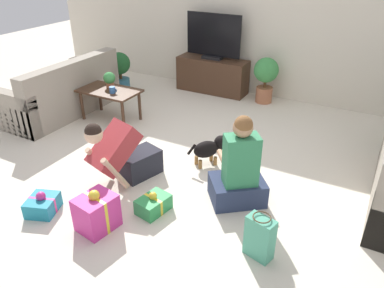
{
  "coord_description": "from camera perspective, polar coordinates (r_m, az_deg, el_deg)",
  "views": [
    {
      "loc": [
        1.88,
        -3.26,
        2.29
      ],
      "look_at": [
        0.25,
        -0.26,
        0.45
      ],
      "focal_mm": 35.0,
      "sensor_mm": 36.0,
      "label": 1
    }
  ],
  "objects": [
    {
      "name": "tv",
      "position": [
        6.37,
        3.27,
        15.72
      ],
      "size": [
        0.96,
        0.2,
        0.74
      ],
      "color": "black",
      "rests_on": "tv_console"
    },
    {
      "name": "mug",
      "position": [
        5.33,
        -12.02,
        8.07
      ],
      "size": [
        0.12,
        0.08,
        0.09
      ],
      "color": "#386BAD",
      "rests_on": "coffee_table"
    },
    {
      "name": "potted_plant_back_right",
      "position": [
        6.12,
        11.16,
        10.16
      ],
      "size": [
        0.39,
        0.39,
        0.73
      ],
      "color": "#A36042",
      "rests_on": "ground_plane"
    },
    {
      "name": "tabletop_plant",
      "position": [
        5.55,
        -12.47,
        9.65
      ],
      "size": [
        0.17,
        0.17,
        0.22
      ],
      "color": "#A36042",
      "rests_on": "coffee_table"
    },
    {
      "name": "potted_plant_corner_left",
      "position": [
        6.74,
        -10.95,
        11.22
      ],
      "size": [
        0.38,
        0.38,
        0.65
      ],
      "color": "#336B84",
      "rests_on": "ground_plane"
    },
    {
      "name": "dog",
      "position": [
        4.31,
        2.87,
        -0.57
      ],
      "size": [
        0.36,
        0.44,
        0.33
      ],
      "rotation": [
        0.0,
        0.0,
        2.48
      ],
      "color": "black",
      "rests_on": "ground_plane"
    },
    {
      "name": "wall_back",
      "position": [
        6.27,
        11.32,
        18.71
      ],
      "size": [
        8.4,
        0.06,
        2.6
      ],
      "color": "beige",
      "rests_on": "ground_plane"
    },
    {
      "name": "coffee_table",
      "position": [
        5.5,
        -12.45,
        7.47
      ],
      "size": [
        0.86,
        0.51,
        0.45
      ],
      "color": "#472D1E",
      "rests_on": "ground_plane"
    },
    {
      "name": "ground_plane",
      "position": [
        4.41,
        -1.19,
        -3.0
      ],
      "size": [
        16.0,
        16.0,
        0.0
      ],
      "primitive_type": "plane",
      "color": "beige"
    },
    {
      "name": "person_kneeling",
      "position": [
        3.98,
        -10.48,
        -1.52
      ],
      "size": [
        0.53,
        0.85,
        0.79
      ],
      "rotation": [
        0.0,
        0.0,
        -0.29
      ],
      "color": "#23232D",
      "rests_on": "ground_plane"
    },
    {
      "name": "gift_box_b",
      "position": [
        3.65,
        -5.9,
        -9.11
      ],
      "size": [
        0.27,
        0.35,
        0.22
      ],
      "rotation": [
        0.0,
        0.0,
        -0.18
      ],
      "color": "#2D934C",
      "rests_on": "ground_plane"
    },
    {
      "name": "gift_box_a",
      "position": [
        3.5,
        -14.34,
        -10.06
      ],
      "size": [
        0.33,
        0.37,
        0.41
      ],
      "rotation": [
        0.0,
        0.0,
        -0.16
      ],
      "color": "#CC3389",
      "rests_on": "ground_plane"
    },
    {
      "name": "sofa_left",
      "position": [
        6.0,
        -19.41,
        7.15
      ],
      "size": [
        0.9,
        1.8,
        0.82
      ],
      "rotation": [
        0.0,
        0.0,
        -1.57
      ],
      "color": "gray",
      "rests_on": "ground_plane"
    },
    {
      "name": "tv_console",
      "position": [
        6.54,
        3.12,
        10.43
      ],
      "size": [
        1.21,
        0.4,
        0.58
      ],
      "color": "#472D1E",
      "rests_on": "ground_plane"
    },
    {
      "name": "gift_bag_a",
      "position": [
        3.16,
        10.28,
        -13.82
      ],
      "size": [
        0.26,
        0.18,
        0.41
      ],
      "rotation": [
        0.0,
        0.0,
        -0.27
      ],
      "color": "#4CA384",
      "rests_on": "ground_plane"
    },
    {
      "name": "gift_box_c",
      "position": [
        3.9,
        -21.8,
        -8.55
      ],
      "size": [
        0.34,
        0.36,
        0.23
      ],
      "rotation": [
        0.0,
        0.0,
        0.36
      ],
      "color": "teal",
      "rests_on": "ground_plane"
    },
    {
      "name": "person_sitting",
      "position": [
        3.65,
        7.17,
        -4.31
      ],
      "size": [
        0.66,
        0.63,
        0.95
      ],
      "rotation": [
        0.0,
        0.0,
        3.8
      ],
      "color": "#283351",
      "rests_on": "ground_plane"
    }
  ]
}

